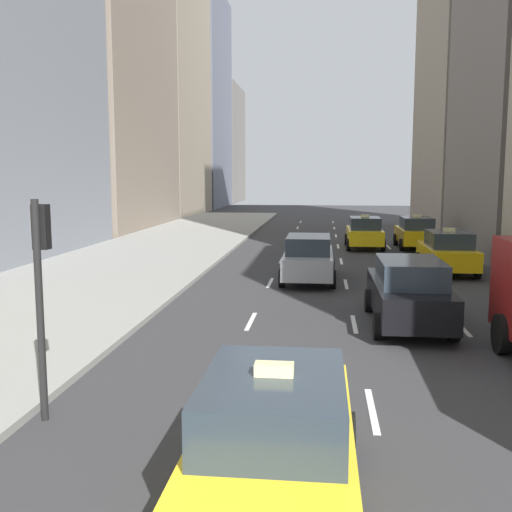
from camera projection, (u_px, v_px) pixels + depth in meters
The scene contains 10 objects.
sidewalk_left at pixel (147, 254), 29.93m from camera, with size 8.00×66.00×0.15m, color gray.
lane_markings at pixel (343, 271), 24.94m from camera, with size 5.72×56.00×0.01m.
building_row_left at pixel (119, 23), 45.61m from camera, with size 6.00×94.87×37.02m.
taxi_lead at pixel (364, 232), 32.82m from camera, with size 2.02×4.40×1.87m.
taxi_second at pixel (275, 439), 7.04m from camera, with size 2.02×4.40×1.87m.
taxi_third at pixel (447, 252), 24.45m from camera, with size 2.02×4.40×1.87m.
taxi_fourth at pixel (416, 232), 32.79m from camera, with size 2.02×4.40×1.87m.
sedan_black_near at pixel (408, 292), 15.82m from camera, with size 2.02×4.89×1.81m.
sedan_silver_behind at pixel (308, 258), 22.56m from camera, with size 2.02×4.81×1.74m.
traffic_light_pole at pixel (41, 273), 9.55m from camera, with size 0.24×0.42×3.60m.
Camera 1 is at (1.72, -1.89, 3.96)m, focal length 42.00 mm.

